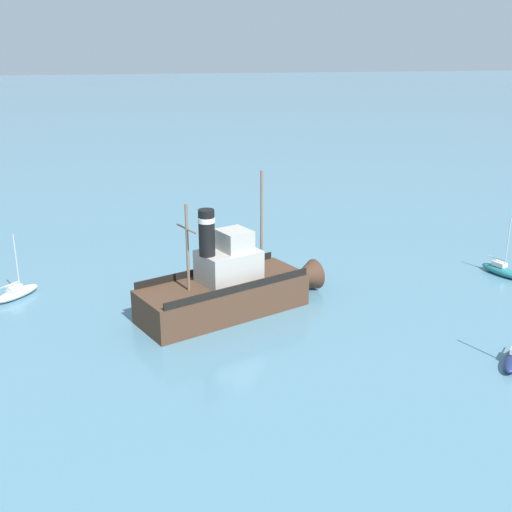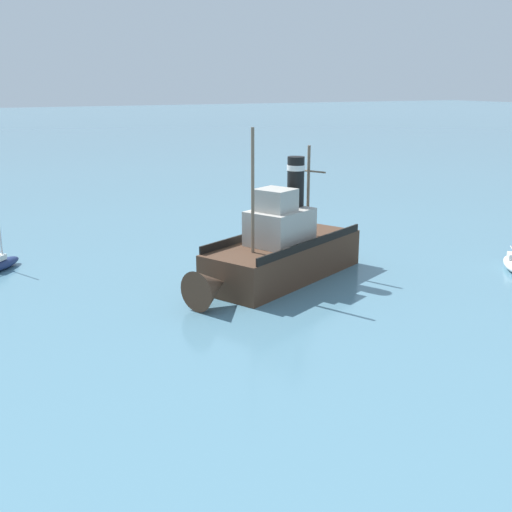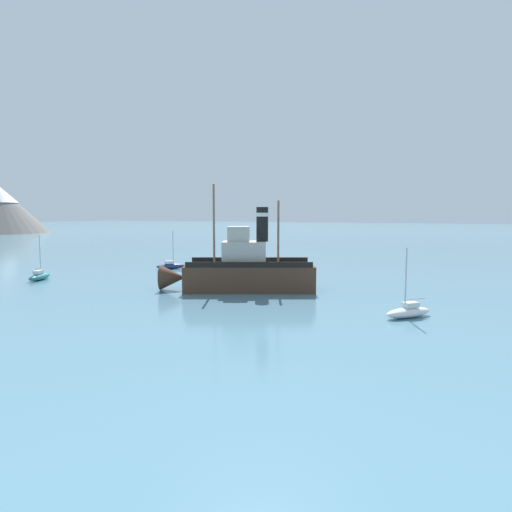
# 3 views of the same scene
# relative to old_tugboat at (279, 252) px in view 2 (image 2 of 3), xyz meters

# --- Properties ---
(ground_plane) EXTENTS (600.00, 600.00, 0.00)m
(ground_plane) POSITION_rel_old_tugboat_xyz_m (0.92, -0.14, -1.83)
(ground_plane) COLOR teal
(old_tugboat) EXTENTS (9.16, 14.47, 9.90)m
(old_tugboat) POSITION_rel_old_tugboat_xyz_m (0.00, 0.00, 0.00)
(old_tugboat) COLOR #4C3323
(old_tugboat) RESTS_ON ground
(sailboat_navy) EXTENTS (3.56, 3.36, 4.90)m
(sailboat_navy) POSITION_rel_old_tugboat_xyz_m (10.57, 15.85, -1.40)
(sailboat_navy) COLOR navy
(sailboat_navy) RESTS_ON ground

